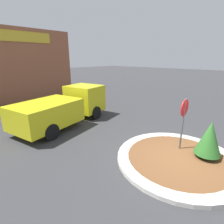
% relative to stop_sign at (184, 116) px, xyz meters
% --- Properties ---
extents(ground_plane, '(120.00, 120.00, 0.00)m').
position_rel_stop_sign_xyz_m(ground_plane, '(-0.79, -0.24, -1.71)').
color(ground_plane, '#38383A').
extents(traffic_island, '(4.91, 4.91, 0.16)m').
position_rel_stop_sign_xyz_m(traffic_island, '(-0.79, -0.24, -1.62)').
color(traffic_island, beige).
rests_on(traffic_island, ground_plane).
extents(stop_sign, '(0.74, 0.07, 2.45)m').
position_rel_stop_sign_xyz_m(stop_sign, '(0.00, 0.00, 0.00)').
color(stop_sign, '#4C4C51').
rests_on(stop_sign, ground_plane).
extents(island_shrub, '(1.01, 1.01, 1.54)m').
position_rel_stop_sign_xyz_m(island_shrub, '(0.04, -1.10, -0.69)').
color(island_shrub, brown).
rests_on(island_shrub, traffic_island).
extents(utility_truck, '(6.49, 3.50, 2.19)m').
position_rel_stop_sign_xyz_m(utility_truck, '(-1.57, 6.77, -0.58)').
color(utility_truck, gold).
rests_on(utility_truck, ground_plane).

